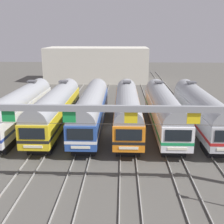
{
  "coord_description": "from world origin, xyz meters",
  "views": [
    {
      "loc": [
        1.51,
        -31.84,
        11.18
      ],
      "look_at": [
        0.33,
        -0.07,
        2.21
      ],
      "focal_mm": 45.13,
      "sensor_mm": 36.0,
      "label": 1
    }
  ],
  "objects_px": {
    "commuter_train_yellow": "(56,107)",
    "commuter_train_white": "(164,108)",
    "commuter_train_blue": "(91,108)",
    "commuter_train_silver": "(20,107)",
    "commuter_train_stainless": "(200,109)",
    "commuter_train_orange": "(127,108)",
    "catenary_gantry": "(100,121)"
  },
  "relations": [
    {
      "from": "commuter_train_yellow",
      "to": "catenary_gantry",
      "type": "height_order",
      "value": "catenary_gantry"
    },
    {
      "from": "commuter_train_blue",
      "to": "catenary_gantry",
      "type": "xyz_separation_m",
      "value": [
        2.12,
        -13.49,
        2.68
      ]
    },
    {
      "from": "commuter_train_white",
      "to": "commuter_train_stainless",
      "type": "bearing_deg",
      "value": 0.0
    },
    {
      "from": "commuter_train_yellow",
      "to": "commuter_train_white",
      "type": "bearing_deg",
      "value": 0.0
    },
    {
      "from": "commuter_train_silver",
      "to": "commuter_train_white",
      "type": "xyz_separation_m",
      "value": [
        16.92,
        0.0,
        0.0
      ]
    },
    {
      "from": "commuter_train_orange",
      "to": "commuter_train_stainless",
      "type": "height_order",
      "value": "same"
    },
    {
      "from": "commuter_train_silver",
      "to": "commuter_train_white",
      "type": "relative_size",
      "value": 1.0
    },
    {
      "from": "commuter_train_silver",
      "to": "commuter_train_white",
      "type": "height_order",
      "value": "same"
    },
    {
      "from": "commuter_train_yellow",
      "to": "commuter_train_orange",
      "type": "distance_m",
      "value": 8.46
    },
    {
      "from": "commuter_train_orange",
      "to": "catenary_gantry",
      "type": "distance_m",
      "value": 13.92
    },
    {
      "from": "commuter_train_orange",
      "to": "commuter_train_stainless",
      "type": "xyz_separation_m",
      "value": [
        8.46,
        0.0,
        0.0
      ]
    },
    {
      "from": "commuter_train_yellow",
      "to": "commuter_train_blue",
      "type": "bearing_deg",
      "value": -0.06
    },
    {
      "from": "commuter_train_yellow",
      "to": "catenary_gantry",
      "type": "bearing_deg",
      "value": -64.82
    },
    {
      "from": "commuter_train_blue",
      "to": "commuter_train_orange",
      "type": "relative_size",
      "value": 1.0
    },
    {
      "from": "commuter_train_silver",
      "to": "commuter_train_stainless",
      "type": "height_order",
      "value": "same"
    },
    {
      "from": "commuter_train_silver",
      "to": "commuter_train_yellow",
      "type": "relative_size",
      "value": 1.0
    },
    {
      "from": "commuter_train_orange",
      "to": "catenary_gantry",
      "type": "relative_size",
      "value": 0.68
    },
    {
      "from": "commuter_train_silver",
      "to": "commuter_train_orange",
      "type": "height_order",
      "value": "same"
    },
    {
      "from": "commuter_train_yellow",
      "to": "commuter_train_white",
      "type": "xyz_separation_m",
      "value": [
        12.69,
        0.0,
        0.0
      ]
    },
    {
      "from": "commuter_train_white",
      "to": "commuter_train_blue",
      "type": "bearing_deg",
      "value": -179.97
    },
    {
      "from": "commuter_train_yellow",
      "to": "commuter_train_white",
      "type": "height_order",
      "value": "same"
    },
    {
      "from": "commuter_train_silver",
      "to": "commuter_train_orange",
      "type": "relative_size",
      "value": 1.0
    },
    {
      "from": "commuter_train_blue",
      "to": "commuter_train_white",
      "type": "bearing_deg",
      "value": 0.03
    },
    {
      "from": "commuter_train_blue",
      "to": "commuter_train_stainless",
      "type": "bearing_deg",
      "value": 0.02
    },
    {
      "from": "commuter_train_yellow",
      "to": "commuter_train_blue",
      "type": "relative_size",
      "value": 1.0
    },
    {
      "from": "commuter_train_orange",
      "to": "commuter_train_white",
      "type": "bearing_deg",
      "value": 0.0
    },
    {
      "from": "commuter_train_silver",
      "to": "catenary_gantry",
      "type": "xyz_separation_m",
      "value": [
        10.58,
        -13.5,
        2.68
      ]
    },
    {
      "from": "commuter_train_silver",
      "to": "commuter_train_stainless",
      "type": "xyz_separation_m",
      "value": [
        21.15,
        0.0,
        0.0
      ]
    },
    {
      "from": "commuter_train_yellow",
      "to": "commuter_train_orange",
      "type": "height_order",
      "value": "same"
    },
    {
      "from": "commuter_train_blue",
      "to": "commuter_train_stainless",
      "type": "distance_m",
      "value": 12.69
    },
    {
      "from": "commuter_train_yellow",
      "to": "commuter_train_white",
      "type": "distance_m",
      "value": 12.69
    },
    {
      "from": "commuter_train_silver",
      "to": "commuter_train_stainless",
      "type": "bearing_deg",
      "value": 0.0
    }
  ]
}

